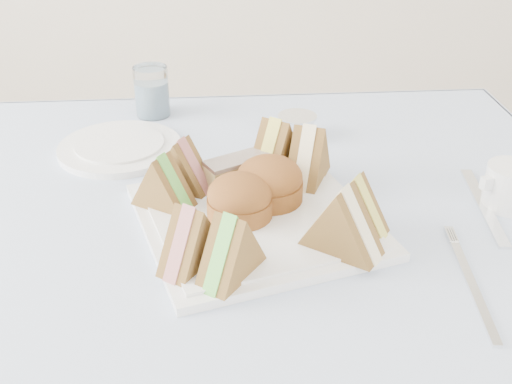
{
  "coord_description": "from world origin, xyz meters",
  "views": [
    {
      "loc": [
        -0.05,
        -0.69,
        1.21
      ],
      "look_at": [
        0.01,
        0.04,
        0.8
      ],
      "focal_mm": 45.0,
      "sensor_mm": 36.0,
      "label": 1
    }
  ],
  "objects": [
    {
      "name": "tablecloth",
      "position": [
        0.0,
        0.0,
        0.74
      ],
      "size": [
        1.02,
        1.02,
        0.01
      ],
      "primitive_type": "cube",
      "color": "#9FAEDD",
      "rests_on": "table"
    },
    {
      "name": "serving_plate",
      "position": [
        0.01,
        0.04,
        0.75
      ],
      "size": [
        0.36,
        0.36,
        0.01
      ],
      "primitive_type": "cube",
      "rotation": [
        0.0,
        0.0,
        0.28
      ],
      "color": "white",
      "rests_on": "tablecloth"
    },
    {
      "name": "sandwich_fl_a",
      "position": [
        -0.07,
        -0.06,
        0.8
      ],
      "size": [
        0.09,
        0.1,
        0.08
      ],
      "primitive_type": null,
      "rotation": [
        0.0,
        0.0,
        0.94
      ],
      "color": "brown",
      "rests_on": "serving_plate"
    },
    {
      "name": "sandwich_fl_b",
      "position": [
        -0.03,
        -0.08,
        0.8
      ],
      "size": [
        0.09,
        0.1,
        0.08
      ],
      "primitive_type": null,
      "rotation": [
        0.0,
        0.0,
        0.93
      ],
      "color": "brown",
      "rests_on": "serving_plate"
    },
    {
      "name": "sandwich_fr_a",
      "position": [
        0.13,
        0.0,
        0.8
      ],
      "size": [
        0.09,
        0.08,
        0.08
      ],
      "primitive_type": null,
      "rotation": [
        0.0,
        0.0,
        -0.62
      ],
      "color": "brown",
      "rests_on": "serving_plate"
    },
    {
      "name": "sandwich_fr_b",
      "position": [
        0.11,
        -0.04,
        0.8
      ],
      "size": [
        0.11,
        0.1,
        0.09
      ],
      "primitive_type": null,
      "rotation": [
        0.0,
        0.0,
        -0.65
      ],
      "color": "brown",
      "rests_on": "serving_plate"
    },
    {
      "name": "sandwich_bl_a",
      "position": [
        -0.11,
        0.08,
        0.8
      ],
      "size": [
        0.1,
        0.08,
        0.08
      ],
      "primitive_type": null,
      "rotation": [
        0.0,
        0.0,
        2.55
      ],
      "color": "brown",
      "rests_on": "serving_plate"
    },
    {
      "name": "sandwich_bl_b",
      "position": [
        -0.09,
        0.12,
        0.8
      ],
      "size": [
        0.1,
        0.08,
        0.08
      ],
      "primitive_type": null,
      "rotation": [
        0.0,
        0.0,
        2.6
      ],
      "color": "brown",
      "rests_on": "serving_plate"
    },
    {
      "name": "sandwich_br_a",
      "position": [
        0.09,
        0.14,
        0.8
      ],
      "size": [
        0.08,
        0.11,
        0.09
      ],
      "primitive_type": null,
      "rotation": [
        0.0,
        0.0,
        -1.98
      ],
      "color": "brown",
      "rests_on": "serving_plate"
    },
    {
      "name": "sandwich_br_b",
      "position": [
        0.05,
        0.16,
        0.8
      ],
      "size": [
        0.1,
        0.11,
        0.09
      ],
      "primitive_type": null,
      "rotation": [
        0.0,
        0.0,
        -2.2
      ],
      "color": "brown",
      "rests_on": "serving_plate"
    },
    {
      "name": "scone_left",
      "position": [
        -0.01,
        0.04,
        0.79
      ],
      "size": [
        0.11,
        0.11,
        0.06
      ],
      "primitive_type": "cylinder",
      "rotation": [
        0.0,
        0.0,
        0.32
      ],
      "color": "#96491F",
      "rests_on": "serving_plate"
    },
    {
      "name": "scone_right",
      "position": [
        0.03,
        0.08,
        0.79
      ],
      "size": [
        0.13,
        0.13,
        0.06
      ],
      "primitive_type": "cylinder",
      "rotation": [
        0.0,
        0.0,
        0.69
      ],
      "color": "#96491F",
      "rests_on": "serving_plate"
    },
    {
      "name": "pastry_slice",
      "position": [
        -0.01,
        0.13,
        0.78
      ],
      "size": [
        0.1,
        0.08,
        0.04
      ],
      "primitive_type": "cube",
      "rotation": [
        0.0,
        0.0,
        0.48
      ],
      "color": "tan",
      "rests_on": "serving_plate"
    },
    {
      "name": "side_plate",
      "position": [
        -0.2,
        0.28,
        0.75
      ],
      "size": [
        0.21,
        0.21,
        0.01
      ],
      "primitive_type": "cylinder",
      "rotation": [
        0.0,
        0.0,
        -0.03
      ],
      "color": "white",
      "rests_on": "tablecloth"
    },
    {
      "name": "water_glass",
      "position": [
        -0.15,
        0.43,
        0.79
      ],
      "size": [
        0.07,
        0.07,
        0.09
      ],
      "primitive_type": "cylinder",
      "rotation": [
        0.0,
        0.0,
        -0.16
      ],
      "color": "white",
      "rests_on": "tablecloth"
    },
    {
      "name": "tea_strainer",
      "position": [
        0.1,
        0.31,
        0.76
      ],
      "size": [
        0.08,
        0.08,
        0.04
      ],
      "primitive_type": "cylinder",
      "rotation": [
        0.0,
        0.0,
        -0.2
      ],
      "color": "silver",
      "rests_on": "tablecloth"
    },
    {
      "name": "knife",
      "position": [
        0.33,
        0.06,
        0.75
      ],
      "size": [
        0.04,
        0.21,
        0.0
      ],
      "primitive_type": "cube",
      "rotation": [
        0.0,
        0.0,
        -0.12
      ],
      "color": "silver",
      "rests_on": "tablecloth"
    },
    {
      "name": "fork",
      "position": [
        0.25,
        -0.12,
        0.75
      ],
      "size": [
        0.03,
        0.19,
        0.0
      ],
      "primitive_type": "cube",
      "rotation": [
        0.0,
        0.0,
        -0.11
      ],
      "color": "silver",
      "rests_on": "tablecloth"
    },
    {
      "name": "creamer_jug",
      "position": [
        0.36,
        0.06,
        0.78
      ],
      "size": [
        0.09,
        0.09,
        0.06
      ],
      "primitive_type": "cylinder",
      "rotation": [
        0.0,
        0.0,
        0.25
      ],
      "color": "white",
      "rests_on": "tablecloth"
    }
  ]
}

